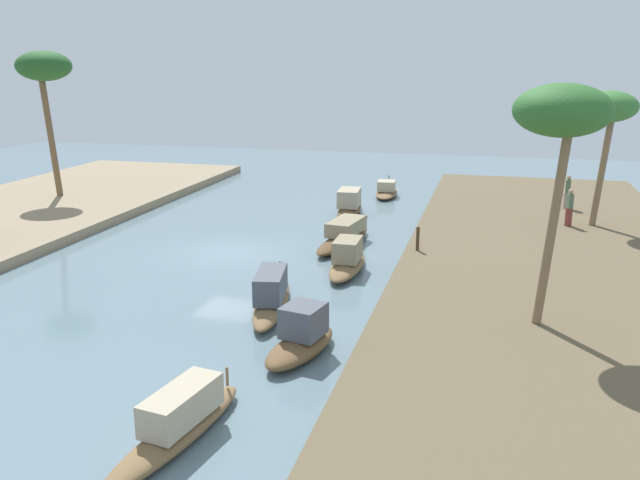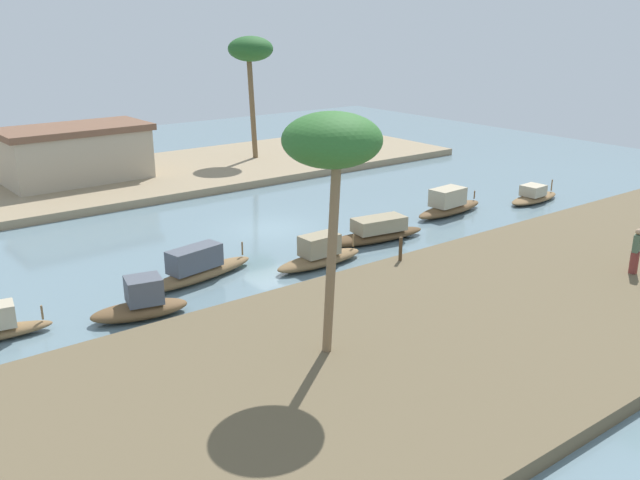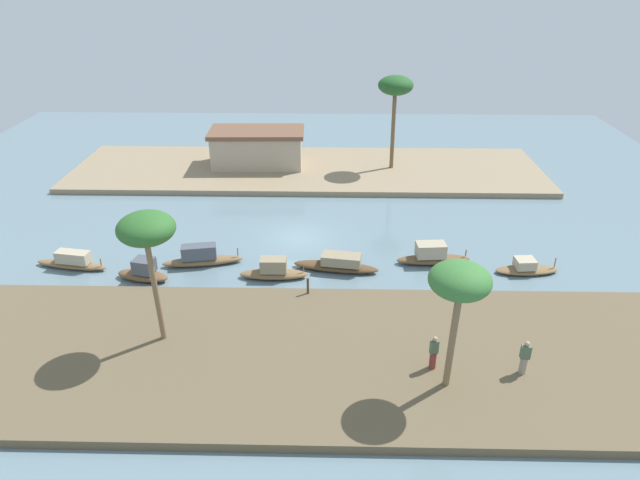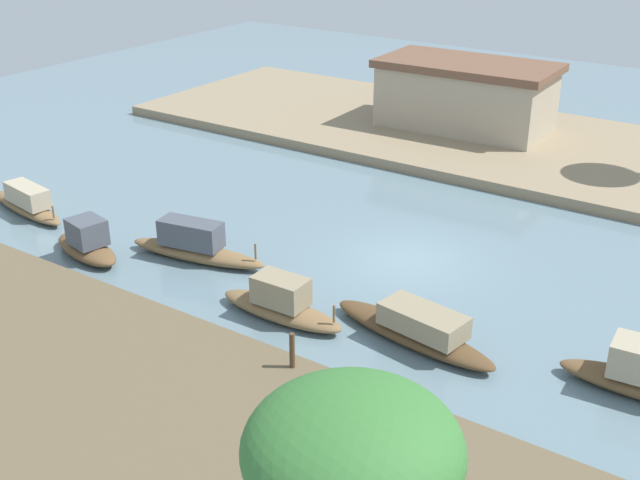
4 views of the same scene
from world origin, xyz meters
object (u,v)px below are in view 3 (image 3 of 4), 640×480
Objects in this scene: person_by_mooring at (433,354)px; palm_tree_left_far at (460,283)px; person_on_near_bank at (524,358)px; palm_tree_right_tall at (396,88)px; sampan_upstream_small at (72,262)px; sampan_downstream_large at (432,256)px; riverside_building at (257,147)px; sampan_midstream at (338,264)px; palm_tree_left_near at (146,231)px; sampan_near_left_bank at (526,268)px; sampan_open_hull at (201,257)px; mooring_post at (308,286)px; sampan_with_red_awning at (143,272)px; sampan_with_tall_canopy at (274,271)px.

person_by_mooring is 0.28× the size of palm_tree_left_far.
person_on_near_bank is 0.22× the size of palm_tree_right_tall.
palm_tree_right_tall is (21.42, 18.10, 7.00)m from sampan_upstream_small.
person_on_near_bank is (2.40, -11.07, 0.74)m from sampan_downstream_large.
sampan_midstream is at bearing -70.45° from riverside_building.
person_on_near_bank is 0.25× the size of palm_tree_left_near.
palm_tree_left_near is (-20.32, -7.90, 6.17)m from sampan_near_left_bank.
sampan_open_hull is 7.94m from mooring_post.
riverside_building reaches higher than sampan_upstream_small.
sampan_upstream_small is 1.40× the size of sampan_with_red_awning.
riverside_building is (-7.13, 18.28, 1.64)m from sampan_midstream.
sampan_with_tall_canopy is (-15.46, -0.96, 0.15)m from sampan_near_left_bank.
sampan_open_hull is 23.14m from palm_tree_right_tall.
palm_tree_right_tall reaches higher than sampan_open_hull.
sampan_downstream_large is 8.90m from mooring_post.
person_on_near_bank reaches higher than sampan_near_left_bank.
sampan_downstream_large is 2.71× the size of person_on_near_bank.
sampan_near_left_bank is 0.47× the size of riverside_building.
palm_tree_left_near is at bearing -125.85° from sampan_with_tall_canopy.
person_by_mooring is (-1.66, -10.80, 0.71)m from sampan_downstream_large.
riverside_building is (1.61, 26.21, -4.41)m from palm_tree_left_near.
person_on_near_bank is (16.96, -10.54, 0.75)m from sampan_open_hull.
riverside_building reaches higher than sampan_with_red_awning.
palm_tree_left_far is 31.86m from riverside_building.
person_by_mooring reaches higher than mooring_post.
palm_tree_right_tall is at bearing 61.70° from sampan_with_red_awning.
person_by_mooring is (16.02, -8.35, 0.73)m from sampan_with_red_awning.
palm_tree_right_tall reaches higher than sampan_downstream_large.
person_on_near_bank reaches higher than sampan_upstream_small.
palm_tree_right_tall reaches higher than sampan_with_red_awning.
sampan_with_tall_canopy is 7.83m from sampan_with_red_awning.
palm_tree_left_near reaches higher than sampan_with_tall_canopy.
sampan_upstream_small is at bearing 174.97° from sampan_with_tall_canopy.
riverside_building is (1.46, 17.76, 1.56)m from sampan_open_hull.
mooring_post is (-10.08, 6.59, -0.33)m from person_on_near_bank.
sampan_open_hull reaches higher than sampan_with_tall_canopy.
sampan_open_hull is at bearing 43.71° from sampan_with_red_awning.
palm_tree_left_near is at bearing -95.25° from riverside_building.
sampan_open_hull is 0.64× the size of palm_tree_right_tall.
palm_tree_left_near is (-14.71, -8.98, 5.96)m from sampan_downstream_large.
sampan_midstream is at bearing -105.11° from palm_tree_right_tall.
sampan_midstream is at bearing -14.11° from sampan_open_hull.
sampan_with_tall_canopy is at bearing -156.93° from sampan_midstream.
person_on_near_bank is at bearing -41.34° from sampan_midstream.
sampan_midstream is (16.56, 0.07, -0.01)m from sampan_upstream_small.
riverside_building is (-11.99, 0.25, -5.38)m from palm_tree_right_tall.
sampan_near_left_bank is at bearing 58.21° from palm_tree_left_far.
person_by_mooring reaches higher than sampan_open_hull.
sampan_with_tall_canopy is 12.02m from person_by_mooring.
sampan_with_tall_canopy is 4.00m from sampan_midstream.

